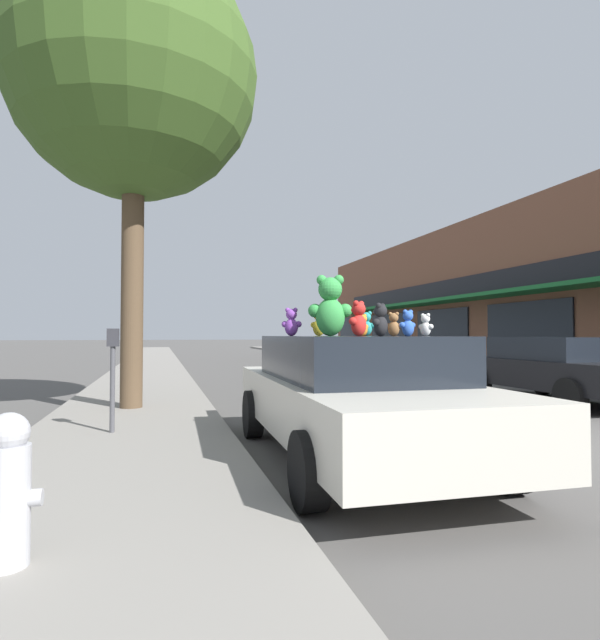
% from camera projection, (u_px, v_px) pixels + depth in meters
% --- Properties ---
extents(ground_plane, '(260.00, 260.00, 0.00)m').
position_uv_depth(ground_plane, '(580.00, 446.00, 5.97)').
color(ground_plane, '#514F4C').
extents(sidewalk_near, '(2.47, 90.00, 0.14)m').
position_uv_depth(sidewalk_near, '(118.00, 473.00, 4.55)').
color(sidewalk_near, gray).
rests_on(sidewalk_near, ground_plane).
extents(plush_art_car, '(2.04, 4.54, 1.32)m').
position_uv_depth(plush_art_car, '(353.00, 393.00, 5.35)').
color(plush_art_car, beige).
rests_on(plush_art_car, ground_plane).
extents(teddy_bear_giant, '(0.53, 0.36, 0.69)m').
position_uv_depth(teddy_bear_giant, '(330.00, 307.00, 5.64)').
color(teddy_bear_giant, green).
rests_on(teddy_bear_giant, plush_art_car).
extents(teddy_bear_blue, '(0.19, 0.12, 0.25)m').
position_uv_depth(teddy_bear_blue, '(408.00, 323.00, 4.55)').
color(teddy_bear_blue, blue).
rests_on(teddy_bear_blue, plush_art_car).
extents(teddy_bear_brown, '(0.18, 0.17, 0.26)m').
position_uv_depth(teddy_bear_brown, '(394.00, 325.00, 5.30)').
color(teddy_bear_brown, olive).
rests_on(teddy_bear_brown, plush_art_car).
extents(teddy_bear_teal, '(0.23, 0.20, 0.32)m').
position_uv_depth(teddy_bear_teal, '(366.00, 324.00, 6.45)').
color(teddy_bear_teal, teal).
rests_on(teddy_bear_teal, plush_art_car).
extents(teddy_bear_black, '(0.20, 0.19, 0.29)m').
position_uv_depth(teddy_bear_black, '(380.00, 320.00, 4.29)').
color(teddy_bear_black, black).
rests_on(teddy_bear_black, plush_art_car).
extents(teddy_bear_red, '(0.26, 0.23, 0.36)m').
position_uv_depth(teddy_bear_red, '(358.00, 319.00, 5.07)').
color(teddy_bear_red, red).
rests_on(teddy_bear_red, plush_art_car).
extents(teddy_bear_white, '(0.13, 0.18, 0.23)m').
position_uv_depth(teddy_bear_white, '(426.00, 325.00, 5.06)').
color(teddy_bear_white, white).
rests_on(teddy_bear_white, plush_art_car).
extents(teddy_bear_orange, '(0.18, 0.14, 0.24)m').
position_uv_depth(teddy_bear_orange, '(363.00, 325.00, 5.44)').
color(teddy_bear_orange, orange).
rests_on(teddy_bear_orange, plush_art_car).
extents(teddy_bear_purple, '(0.25, 0.19, 0.33)m').
position_uv_depth(teddy_bear_purple, '(291.00, 322.00, 5.88)').
color(teddy_bear_purple, purple).
rests_on(teddy_bear_purple, plush_art_car).
extents(teddy_bear_yellow, '(0.22, 0.22, 0.33)m').
position_uv_depth(teddy_bear_yellow, '(319.00, 323.00, 6.08)').
color(teddy_bear_yellow, yellow).
rests_on(teddy_bear_yellow, plush_art_car).
extents(parked_car_far_center, '(1.86, 4.01, 1.29)m').
position_uv_depth(parked_car_far_center, '(554.00, 367.00, 9.84)').
color(parked_car_far_center, black).
rests_on(parked_car_far_center, ground_plane).
extents(street_tree, '(4.11, 4.11, 7.58)m').
position_uv_depth(street_tree, '(134.00, 77.00, 8.34)').
color(street_tree, brown).
rests_on(street_tree, sidewalk_near).
extents(fire_hydrant, '(0.33, 0.22, 0.79)m').
position_uv_depth(fire_hydrant, '(7.00, 489.00, 2.57)').
color(fire_hydrant, '#B2B2B7').
rests_on(fire_hydrant, sidewalk_near).
extents(parking_meter, '(0.14, 0.10, 1.27)m').
position_uv_depth(parking_meter, '(113.00, 366.00, 6.12)').
color(parking_meter, '#4C4C51').
rests_on(parking_meter, sidewalk_near).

